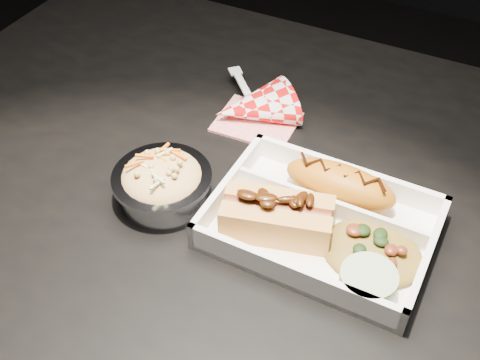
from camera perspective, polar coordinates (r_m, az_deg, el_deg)
name	(u,v)px	position (r m, az deg, el deg)	size (l,w,h in m)	color
dining_table	(284,244)	(0.81, 4.22, -6.08)	(1.20, 0.80, 0.75)	black
food_tray	(321,226)	(0.70, 7.71, -4.37)	(0.25, 0.18, 0.04)	white
fried_pastry	(340,184)	(0.73, 9.47, -0.39)	(0.14, 0.06, 0.05)	#C16D13
hotdog	(277,215)	(0.68, 3.54, -3.32)	(0.14, 0.09, 0.06)	#DB994B
fried_rice_mound	(374,246)	(0.68, 12.56, -6.12)	(0.11, 0.09, 0.03)	olive
cupcake_liner	(367,283)	(0.65, 11.99, -9.54)	(0.06, 0.06, 0.03)	#9FBA8C
foil_coleslaw_cup	(162,181)	(0.73, -7.38, -0.14)	(0.12, 0.12, 0.07)	silver
napkin_fork	(254,108)	(0.85, 1.31, 6.86)	(0.15, 0.15, 0.10)	red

